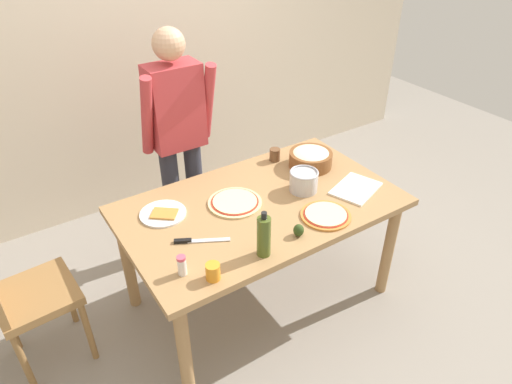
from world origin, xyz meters
The scene contains 17 objects.
ground centered at (0.00, 0.00, 0.00)m, with size 8.00×8.00×0.00m, color gray.
wall_back centered at (0.00, 1.60, 1.30)m, with size 5.60×0.10×2.60m, color beige.
dining_table centered at (0.00, 0.00, 0.67)m, with size 1.60×0.96×0.76m.
person_cook centered at (-0.15, 0.76, 0.94)m, with size 0.49×0.25×1.62m.
chair_wooden_left centered at (-1.32, 0.28, 0.54)m, with size 0.42×0.42×0.95m.
pizza_raw_on_board centered at (-0.13, 0.08, 0.77)m, with size 0.31×0.31×0.02m.
pizza_cooked_on_tray centered at (0.23, -0.31, 0.77)m, with size 0.28×0.28×0.02m.
plate_with_slice centered at (-0.52, 0.21, 0.77)m, with size 0.26×0.26×0.02m.
popcorn_bowl centered at (0.51, 0.18, 0.82)m, with size 0.28×0.28×0.11m.
olive_oil_bottle centered at (-0.23, -0.38, 0.87)m, with size 0.07×0.07×0.26m.
steel_pot centered at (0.29, -0.02, 0.83)m, with size 0.17×0.17×0.13m.
cup_orange centered at (-0.53, -0.39, 0.80)m, with size 0.07×0.07×0.09m, color orange.
cup_small_brown centered at (0.36, 0.37, 0.80)m, with size 0.07×0.07×0.09m, color brown.
salt_shaker centered at (-0.63, -0.28, 0.81)m, with size 0.04×0.04×0.11m.
cutting_board_white centered at (0.56, -0.20, 0.77)m, with size 0.30×0.22×0.01m, color white.
chef_knife centered at (-0.48, -0.10, 0.77)m, with size 0.27×0.16×0.02m.
avocado centered at (0.00, -0.36, 0.80)m, with size 0.06×0.06×0.07m, color #2D4219.
Camera 1 is at (-1.22, -1.81, 2.29)m, focal length 32.23 mm.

